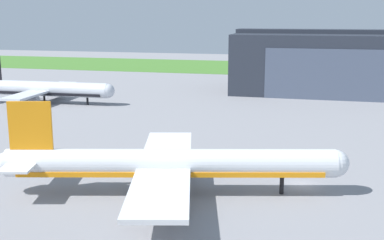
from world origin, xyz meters
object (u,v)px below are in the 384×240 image
object	(u,v)px
maintenance_hangar	(384,64)
airliner_near_left	(170,164)
airliner_far_left	(45,89)
pushback_tractor	(35,147)

from	to	relation	value
maintenance_hangar	airliner_near_left	xyz separation A→B (m)	(-37.04, -95.23, -4.82)
airliner_far_left	airliner_near_left	distance (m)	76.33
maintenance_hangar	airliner_near_left	world-z (taller)	maintenance_hangar
pushback_tractor	maintenance_hangar	bearing A→B (deg)	52.00
airliner_near_left	pushback_tractor	bearing A→B (deg)	155.20
airliner_near_left	pushback_tractor	xyz separation A→B (m)	(-27.45, 12.68, -2.89)
maintenance_hangar	airliner_far_left	distance (m)	96.36
airliner_far_left	pushback_tractor	size ratio (longest dim) A/B	7.90
airliner_near_left	airliner_far_left	bearing A→B (deg)	132.05
maintenance_hangar	airliner_far_left	xyz separation A→B (m)	(-88.16, -38.55, -5.15)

